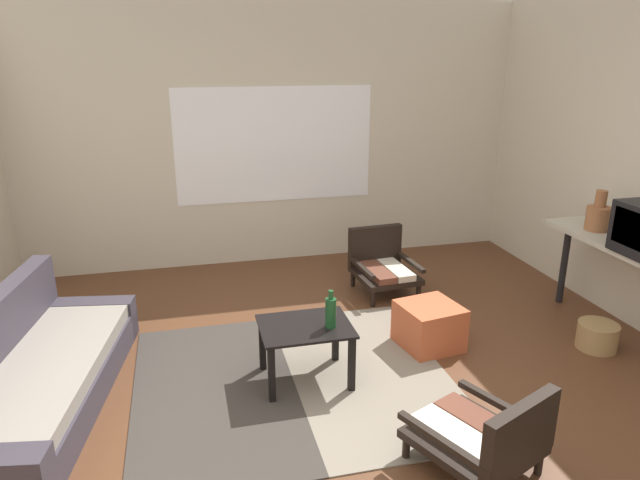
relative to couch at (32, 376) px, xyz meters
name	(u,v)px	position (x,y,z in m)	size (l,w,h in m)	color
ground_plane	(359,418)	(2.00, -0.64, -0.21)	(7.80, 7.80, 0.00)	#56331E
far_wall_with_window	(274,136)	(2.00, 2.42, 1.14)	(5.60, 0.13, 2.70)	beige
area_rug	(294,381)	(1.68, -0.14, -0.21)	(2.17, 1.97, 0.01)	#38332D
couch	(32,376)	(0.00, 0.00, 0.00)	(1.07, 2.10, 0.69)	#38333D
coffee_table	(305,337)	(1.77, -0.13, 0.13)	(0.62, 0.49, 0.42)	black
armchair_by_window	(382,264)	(2.83, 1.26, 0.05)	(0.58, 0.62, 0.59)	black
armchair_striped_foreground	(486,436)	(2.51, -1.28, 0.03)	(0.76, 0.79, 0.54)	black
ottoman_orange	(429,326)	(2.81, 0.12, -0.04)	(0.43, 0.43, 0.35)	#BC5633
console_shelf	(633,256)	(4.32, -0.16, 0.50)	(0.45, 1.64, 0.79)	#B2AD9E
clay_vase	(598,216)	(4.32, 0.27, 0.70)	(0.19, 0.19, 0.33)	#935B38
glass_bottle	(331,312)	(1.93, -0.20, 0.32)	(0.07, 0.07, 0.27)	#194723
wicker_basket	(597,336)	(4.06, -0.22, -0.11)	(0.30, 0.30, 0.21)	#9E7A4C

